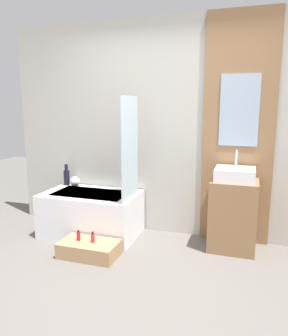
{
  "coord_description": "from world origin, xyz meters",
  "views": [
    {
      "loc": [
        0.94,
        -2.29,
        1.6
      ],
      "look_at": [
        -0.05,
        0.71,
        0.98
      ],
      "focal_mm": 35.0,
      "sensor_mm": 36.0,
      "label": 1
    }
  ],
  "objects_px": {
    "bottle_soap_secondary": "(93,238)",
    "vase_tall_dark": "(67,177)",
    "vase_round_light": "(75,181)",
    "wooden_step_bench": "(89,249)",
    "bottle_soap_primary": "(79,236)",
    "sink": "(235,174)",
    "bathtub": "(91,214)"
  },
  "relations": [
    {
      "from": "wooden_step_bench",
      "to": "vase_tall_dark",
      "type": "relative_size",
      "value": 2.18
    },
    {
      "from": "bottle_soap_primary",
      "to": "bathtub",
      "type": "bearing_deg",
      "value": 103.3
    },
    {
      "from": "vase_tall_dark",
      "to": "vase_round_light",
      "type": "distance_m",
      "value": 0.15
    },
    {
      "from": "sink",
      "to": "vase_round_light",
      "type": "distance_m",
      "value": 2.06
    },
    {
      "from": "wooden_step_bench",
      "to": "vase_round_light",
      "type": "distance_m",
      "value": 1.12
    },
    {
      "from": "bottle_soap_primary",
      "to": "vase_round_light",
      "type": "bearing_deg",
      "value": 121.27
    },
    {
      "from": "vase_round_light",
      "to": "bottle_soap_primary",
      "type": "xyz_separation_m",
      "value": [
        0.48,
        -0.79,
        -0.38
      ]
    },
    {
      "from": "bottle_soap_primary",
      "to": "vase_tall_dark",
      "type": "bearing_deg",
      "value": 127.14
    },
    {
      "from": "vase_round_light",
      "to": "bottle_soap_secondary",
      "type": "bearing_deg",
      "value": -50.59
    },
    {
      "from": "bathtub",
      "to": "bottle_soap_secondary",
      "type": "bearing_deg",
      "value": -61.54
    },
    {
      "from": "bathtub",
      "to": "sink",
      "type": "relative_size",
      "value": 2.76
    },
    {
      "from": "bathtub",
      "to": "bottle_soap_primary",
      "type": "bearing_deg",
      "value": -76.7
    },
    {
      "from": "wooden_step_bench",
      "to": "sink",
      "type": "height_order",
      "value": "sink"
    },
    {
      "from": "vase_tall_dark",
      "to": "bottle_soap_primary",
      "type": "xyz_separation_m",
      "value": [
        0.62,
        -0.82,
        -0.43
      ]
    },
    {
      "from": "vase_tall_dark",
      "to": "wooden_step_bench",
      "type": "bearing_deg",
      "value": -47.76
    },
    {
      "from": "bathtub",
      "to": "vase_tall_dark",
      "type": "xyz_separation_m",
      "value": [
        -0.49,
        0.26,
        0.38
      ]
    },
    {
      "from": "wooden_step_bench",
      "to": "bottle_soap_secondary",
      "type": "distance_m",
      "value": 0.14
    },
    {
      "from": "bathtub",
      "to": "bottle_soap_secondary",
      "type": "relative_size",
      "value": 9.72
    },
    {
      "from": "bottle_soap_secondary",
      "to": "bathtub",
      "type": "bearing_deg",
      "value": 118.46
    },
    {
      "from": "sink",
      "to": "bottle_soap_secondary",
      "type": "distance_m",
      "value": 1.67
    },
    {
      "from": "wooden_step_bench",
      "to": "bottle_soap_primary",
      "type": "xyz_separation_m",
      "value": [
        -0.12,
        0.0,
        0.13
      ]
    },
    {
      "from": "vase_round_light",
      "to": "bottle_soap_primary",
      "type": "height_order",
      "value": "vase_round_light"
    },
    {
      "from": "wooden_step_bench",
      "to": "vase_round_light",
      "type": "relative_size",
      "value": 4.72
    },
    {
      "from": "bathtub",
      "to": "sink",
      "type": "xyz_separation_m",
      "value": [
        1.69,
        0.12,
        0.59
      ]
    },
    {
      "from": "wooden_step_bench",
      "to": "vase_tall_dark",
      "type": "bearing_deg",
      "value": 132.24
    },
    {
      "from": "vase_tall_dark",
      "to": "bottle_soap_primary",
      "type": "distance_m",
      "value": 1.12
    },
    {
      "from": "vase_round_light",
      "to": "sink",
      "type": "bearing_deg",
      "value": -3.44
    },
    {
      "from": "vase_round_light",
      "to": "wooden_step_bench",
      "type": "bearing_deg",
      "value": -52.65
    },
    {
      "from": "bottle_soap_primary",
      "to": "sink",
      "type": "bearing_deg",
      "value": 23.36
    },
    {
      "from": "bottle_soap_primary",
      "to": "bottle_soap_secondary",
      "type": "relative_size",
      "value": 0.95
    },
    {
      "from": "bathtub",
      "to": "bottle_soap_primary",
      "type": "relative_size",
      "value": 10.26
    },
    {
      "from": "bottle_soap_secondary",
      "to": "vase_tall_dark",
      "type": "bearing_deg",
      "value": 133.97
    }
  ]
}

